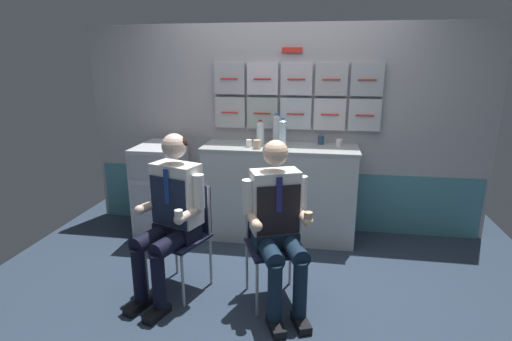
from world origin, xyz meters
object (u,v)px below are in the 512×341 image
(crew_member_right, at_px, (278,219))
(paper_cup_blue, at_px, (249,143))
(crew_member_left, at_px, (170,210))
(water_bottle_clear, at_px, (277,129))
(service_trolley, at_px, (161,187))
(folding_chair_right, at_px, (272,231))
(folding_chair_left, at_px, (185,224))

(crew_member_right, bearing_deg, paper_cup_blue, 110.24)
(crew_member_left, bearing_deg, water_bottle_clear, 64.70)
(service_trolley, height_order, crew_member_left, crew_member_left)
(crew_member_left, bearing_deg, folding_chair_right, 9.85)
(crew_member_right, distance_m, paper_cup_blue, 1.26)
(folding_chair_right, xyz_separation_m, crew_member_right, (0.06, -0.15, 0.16))
(water_bottle_clear, bearing_deg, folding_chair_left, -116.05)
(crew_member_left, height_order, crew_member_right, crew_member_left)
(crew_member_right, xyz_separation_m, paper_cup_blue, (-0.42, 1.14, 0.31))
(folding_chair_left, distance_m, paper_cup_blue, 1.14)
(paper_cup_blue, bearing_deg, water_bottle_clear, 43.66)
(crew_member_left, xyz_separation_m, paper_cup_blue, (0.40, 1.12, 0.30))
(crew_member_left, relative_size, water_bottle_clear, 4.10)
(water_bottle_clear, bearing_deg, service_trolley, -166.29)
(service_trolley, xyz_separation_m, folding_chair_right, (1.28, -0.94, 0.01))
(folding_chair_right, relative_size, water_bottle_clear, 2.74)
(crew_member_right, bearing_deg, water_bottle_clear, 97.28)
(folding_chair_left, relative_size, paper_cup_blue, 11.78)
(service_trolley, relative_size, crew_member_right, 0.77)
(crew_member_left, height_order, water_bottle_clear, water_bottle_clear)
(service_trolley, relative_size, water_bottle_clear, 3.10)
(crew_member_left, relative_size, crew_member_right, 1.02)
(service_trolley, distance_m, folding_chair_left, 1.09)
(folding_chair_right, bearing_deg, crew_member_left, -170.15)
(folding_chair_right, xyz_separation_m, paper_cup_blue, (-0.36, 0.99, 0.48))
(folding_chair_left, height_order, crew_member_right, crew_member_right)
(folding_chair_left, bearing_deg, water_bottle_clear, 63.95)
(crew_member_left, distance_m, paper_cup_blue, 1.23)
(crew_member_left, height_order, folding_chair_right, crew_member_left)
(folding_chair_left, height_order, water_bottle_clear, water_bottle_clear)
(folding_chair_right, relative_size, crew_member_right, 0.68)
(service_trolley, relative_size, crew_member_left, 0.76)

